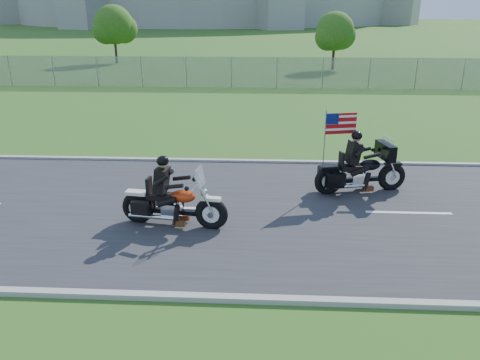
{
  "coord_description": "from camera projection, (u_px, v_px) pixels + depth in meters",
  "views": [
    {
      "loc": [
        0.2,
        -11.28,
        5.06
      ],
      "look_at": [
        -0.39,
        0.0,
        0.87
      ],
      "focal_mm": 35.0,
      "sensor_mm": 36.0,
      "label": 1
    }
  ],
  "objects": [
    {
      "name": "fence",
      "position": [
        186.0,
        72.0,
        30.95
      ],
      "size": [
        60.0,
        0.03,
        2.0
      ],
      "primitive_type": "cube",
      "color": "gray",
      "rests_on": "ground"
    },
    {
      "name": "curb_south",
      "position": [
        250.0,
        299.0,
        8.52
      ],
      "size": [
        120.0,
        0.18,
        0.12
      ],
      "primitive_type": "cube",
      "color": "#9E9B93",
      "rests_on": "ground"
    },
    {
      "name": "motorcycle_lead",
      "position": [
        172.0,
        205.0,
        11.3
      ],
      "size": [
        2.68,
        0.89,
        1.81
      ],
      "rotation": [
        0.0,
        0.0,
        -0.14
      ],
      "color": "black",
      "rests_on": "ground"
    },
    {
      "name": "road",
      "position": [
        255.0,
        210.0,
        12.33
      ],
      "size": [
        120.0,
        8.0,
        0.04
      ],
      "primitive_type": "cube",
      "color": "#28282B",
      "rests_on": "ground"
    },
    {
      "name": "motorcycle_follow",
      "position": [
        361.0,
        172.0,
        13.35
      ],
      "size": [
        2.73,
        1.16,
        2.3
      ],
      "rotation": [
        0.0,
        0.0,
        0.22
      ],
      "color": "black",
      "rests_on": "ground"
    },
    {
      "name": "tree_fence_near",
      "position": [
        335.0,
        33.0,
        39.13
      ],
      "size": [
        3.52,
        3.28,
        4.75
      ],
      "color": "#382316",
      "rests_on": "ground"
    },
    {
      "name": "ground",
      "position": [
        255.0,
        211.0,
        12.33
      ],
      "size": [
        420.0,
        420.0,
        0.0
      ],
      "primitive_type": "plane",
      "color": "#225019",
      "rests_on": "ground"
    },
    {
      "name": "curb_north",
      "position": [
        257.0,
        162.0,
        16.11
      ],
      "size": [
        120.0,
        0.18,
        0.12
      ],
      "primitive_type": "cube",
      "color": "#9E9B93",
      "rests_on": "ground"
    },
    {
      "name": "tree_fence_mid",
      "position": [
        114.0,
        27.0,
        43.74
      ],
      "size": [
        3.96,
        3.69,
        5.3
      ],
      "color": "#382316",
      "rests_on": "ground"
    }
  ]
}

